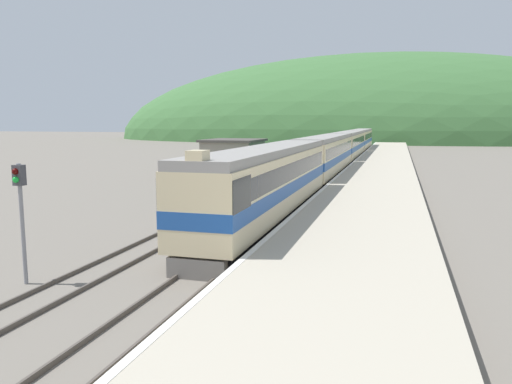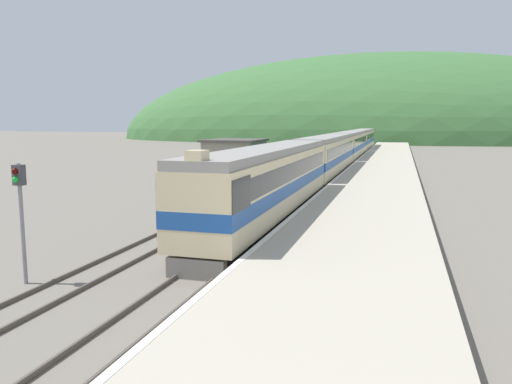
{
  "view_description": "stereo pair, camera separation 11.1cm",
  "coord_description": "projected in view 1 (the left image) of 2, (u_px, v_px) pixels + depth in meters",
  "views": [
    {
      "loc": [
        6.88,
        -2.11,
        5.67
      ],
      "look_at": [
        0.77,
        19.34,
        2.53
      ],
      "focal_mm": 35.0,
      "sensor_mm": 36.0,
      "label": 1
    },
    {
      "loc": [
        6.98,
        -2.08,
        5.67
      ],
      "look_at": [
        0.77,
        19.34,
        2.53
      ],
      "focal_mm": 35.0,
      "sensor_mm": 36.0,
      "label": 2
    }
  ],
  "objects": [
    {
      "name": "carriage_fourth",
      "position": [
        361.0,
        140.0,
        94.6
      ],
      "size": [
        2.91,
        22.68,
        4.31
      ],
      "color": "black",
      "rests_on": "ground"
    },
    {
      "name": "siding_train",
      "position": [
        301.0,
        155.0,
        57.49
      ],
      "size": [
        2.9,
        45.03,
        3.64
      ],
      "color": "black",
      "rests_on": "ground"
    },
    {
      "name": "carriage_second",
      "position": [
        326.0,
        156.0,
        49.73
      ],
      "size": [
        2.91,
        22.68,
        4.31
      ],
      "color": "black",
      "rests_on": "ground"
    },
    {
      "name": "express_train_lead_car",
      "position": [
        268.0,
        182.0,
        27.64
      ],
      "size": [
        2.92,
        21.48,
        4.67
      ],
      "color": "black",
      "rests_on": "ground"
    },
    {
      "name": "track_siding",
      "position": [
        320.0,
        161.0,
        72.38
      ],
      "size": [
        1.52,
        180.0,
        0.16
      ],
      "color": "#4C443D",
      "rests_on": "ground"
    },
    {
      "name": "carriage_third",
      "position": [
        349.0,
        145.0,
        72.16
      ],
      "size": [
        2.91,
        22.68,
        4.31
      ],
      "color": "black",
      "rests_on": "ground"
    },
    {
      "name": "distant_hills",
      "position": [
        376.0,
        140.0,
        159.02
      ],
      "size": [
        175.34,
        78.9,
        53.66
      ],
      "color": "#3D6B38",
      "rests_on": "ground"
    },
    {
      "name": "track_main",
      "position": [
        348.0,
        161.0,
        71.32
      ],
      "size": [
        1.52,
        180.0,
        0.16
      ],
      "color": "#4C443D",
      "rests_on": "ground"
    },
    {
      "name": "station_shed",
      "position": [
        234.0,
        157.0,
        53.86
      ],
      "size": [
        5.83,
        6.91,
        3.83
      ],
      "color": "gray",
      "rests_on": "ground"
    },
    {
      "name": "platform",
      "position": [
        379.0,
        174.0,
        50.83
      ],
      "size": [
        6.9,
        140.0,
        0.92
      ],
      "color": "#B2A893",
      "rests_on": "ground"
    },
    {
      "name": "signal_post_siding",
      "position": [
        20.0,
        199.0,
        17.18
      ],
      "size": [
        0.36,
        0.42,
        4.27
      ],
      "color": "gray",
      "rests_on": "ground"
    }
  ]
}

